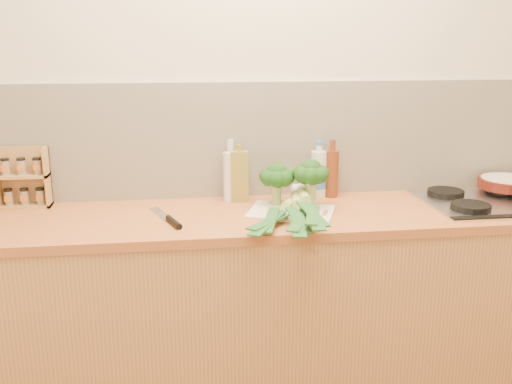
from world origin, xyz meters
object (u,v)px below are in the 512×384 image
gas_hob (489,201)px  skillet (509,183)px  chefs_knife (170,220)px  chopping_board (291,212)px  spice_rack (24,181)px

gas_hob → skillet: 0.22m
gas_hob → skillet: skillet is taller
skillet → chefs_knife: bearing=-173.9°
chopping_board → skillet: 1.10m
skillet → chopping_board: bearing=-173.7°
chopping_board → skillet: (1.09, 0.14, 0.06)m
chopping_board → spice_rack: bearing=-171.8°
chefs_knife → spice_rack: (-0.65, 0.33, 0.11)m
chefs_knife → skillet: (1.61, 0.21, 0.05)m
chopping_board → spice_rack: (-1.16, 0.27, 0.11)m
chefs_knife → skillet: size_ratio=0.82×
chopping_board → skillet: skillet is taller
chefs_knife → spice_rack: 0.73m
gas_hob → chefs_knife: 1.44m
gas_hob → skillet: size_ratio=1.41×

